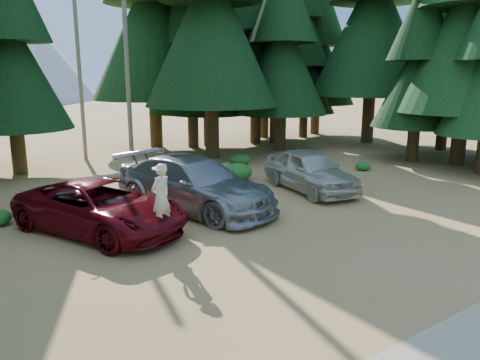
{
  "coord_description": "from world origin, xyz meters",
  "views": [
    {
      "loc": [
        -8.55,
        -9.07,
        4.5
      ],
      "look_at": [
        -0.4,
        2.63,
        1.25
      ],
      "focal_mm": 35.0,
      "sensor_mm": 36.0,
      "label": 1
    }
  ],
  "objects_px": {
    "silver_minivan_center": "(194,184)",
    "frisbee_player": "(161,196)",
    "log_mid": "(103,177)",
    "log_right": "(195,172)",
    "silver_minivan_right": "(310,170)",
    "red_pickup": "(100,207)",
    "log_left": "(159,172)"
  },
  "relations": [
    {
      "from": "silver_minivan_center",
      "to": "frisbee_player",
      "type": "height_order",
      "value": "frisbee_player"
    },
    {
      "from": "log_mid",
      "to": "log_right",
      "type": "distance_m",
      "value": 4.01
    },
    {
      "from": "silver_minivan_center",
      "to": "silver_minivan_right",
      "type": "xyz_separation_m",
      "value": [
        5.01,
        -0.27,
        -0.08
      ]
    },
    {
      "from": "silver_minivan_right",
      "to": "log_mid",
      "type": "xyz_separation_m",
      "value": [
        -6.07,
        6.47,
        -0.69
      ]
    },
    {
      "from": "silver_minivan_right",
      "to": "log_mid",
      "type": "relative_size",
      "value": 1.61
    },
    {
      "from": "silver_minivan_right",
      "to": "log_right",
      "type": "distance_m",
      "value": 5.58
    },
    {
      "from": "red_pickup",
      "to": "silver_minivan_center",
      "type": "relative_size",
      "value": 0.89
    },
    {
      "from": "red_pickup",
      "to": "log_left",
      "type": "height_order",
      "value": "red_pickup"
    },
    {
      "from": "silver_minivan_right",
      "to": "log_left",
      "type": "distance_m",
      "value": 7.04
    },
    {
      "from": "silver_minivan_center",
      "to": "log_right",
      "type": "xyz_separation_m",
      "value": [
        2.68,
        4.75,
        -0.74
      ]
    },
    {
      "from": "red_pickup",
      "to": "silver_minivan_center",
      "type": "distance_m",
      "value": 3.4
    },
    {
      "from": "silver_minivan_center",
      "to": "log_right",
      "type": "distance_m",
      "value": 5.5
    },
    {
      "from": "frisbee_player",
      "to": "log_right",
      "type": "relative_size",
      "value": 0.39
    },
    {
      "from": "frisbee_player",
      "to": "log_right",
      "type": "distance_m",
      "value": 8.88
    },
    {
      "from": "red_pickup",
      "to": "silver_minivan_right",
      "type": "height_order",
      "value": "silver_minivan_right"
    },
    {
      "from": "red_pickup",
      "to": "silver_minivan_right",
      "type": "distance_m",
      "value": 8.38
    },
    {
      "from": "silver_minivan_right",
      "to": "red_pickup",
      "type": "bearing_deg",
      "value": -168.52
    },
    {
      "from": "frisbee_player",
      "to": "log_left",
      "type": "relative_size",
      "value": 0.45
    },
    {
      "from": "log_left",
      "to": "log_right",
      "type": "bearing_deg",
      "value": -25.59
    },
    {
      "from": "silver_minivan_right",
      "to": "log_right",
      "type": "relative_size",
      "value": 1.04
    },
    {
      "from": "red_pickup",
      "to": "silver_minivan_right",
      "type": "xyz_separation_m",
      "value": [
        8.38,
        0.2,
        0.06
      ]
    },
    {
      "from": "red_pickup",
      "to": "frisbee_player",
      "type": "distance_m",
      "value": 2.29
    },
    {
      "from": "silver_minivan_center",
      "to": "frisbee_player",
      "type": "distance_m",
      "value": 3.44
    },
    {
      "from": "frisbee_player",
      "to": "log_mid",
      "type": "height_order",
      "value": "frisbee_player"
    },
    {
      "from": "red_pickup",
      "to": "silver_minivan_center",
      "type": "xyz_separation_m",
      "value": [
        3.37,
        0.48,
        0.13
      ]
    },
    {
      "from": "log_left",
      "to": "log_right",
      "type": "xyz_separation_m",
      "value": [
        1.28,
        -0.99,
        0.01
      ]
    },
    {
      "from": "silver_minivan_center",
      "to": "frisbee_player",
      "type": "bearing_deg",
      "value": -150.2
    },
    {
      "from": "red_pickup",
      "to": "frisbee_player",
      "type": "height_order",
      "value": "frisbee_player"
    },
    {
      "from": "log_mid",
      "to": "log_right",
      "type": "bearing_deg",
      "value": -19.49
    },
    {
      "from": "frisbee_player",
      "to": "log_right",
      "type": "height_order",
      "value": "frisbee_player"
    },
    {
      "from": "log_left",
      "to": "log_mid",
      "type": "bearing_deg",
      "value": -178.42
    },
    {
      "from": "silver_minivan_right",
      "to": "log_mid",
      "type": "height_order",
      "value": "silver_minivan_right"
    }
  ]
}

